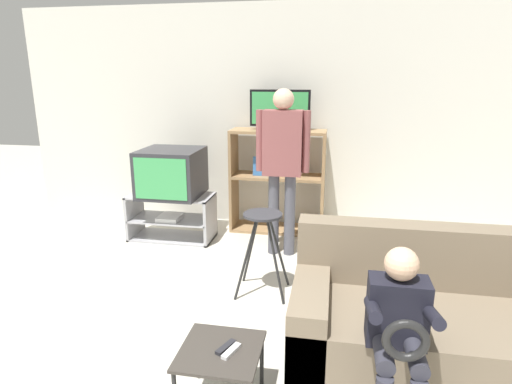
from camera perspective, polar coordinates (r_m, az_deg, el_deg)
wall_back at (r=5.16m, az=2.92°, el=9.72°), size 6.40×0.06×2.60m
tv_stand at (r=4.93m, az=-11.17°, el=-3.29°), size 0.94×0.44×0.51m
television_main at (r=4.79m, az=-11.19°, el=2.56°), size 0.65×0.64×0.52m
media_shelf at (r=5.00m, az=2.87°, el=1.57°), size 1.09×0.40×1.20m
television_flat at (r=4.88m, az=3.20°, el=10.72°), size 0.68×0.20×0.45m
folding_stool at (r=3.54m, az=0.91°, el=-5.20°), size 0.43×0.36×0.71m
snack_table at (r=2.50m, az=-4.75°, el=-20.96°), size 0.44×0.44×0.36m
remote_control_black at (r=2.47m, az=-4.04°, el=-19.93°), size 0.09×0.15×0.02m
remote_control_white at (r=2.44m, az=-3.31°, el=-20.41°), size 0.08×0.15×0.02m
couch at (r=2.96m, az=23.25°, el=-16.47°), size 1.79×0.86×0.87m
person_standing_adult at (r=4.23m, az=3.56°, el=4.73°), size 0.53×0.20×1.68m
person_seated_child at (r=2.33m, az=18.48°, el=-16.80°), size 0.33×0.43×0.98m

